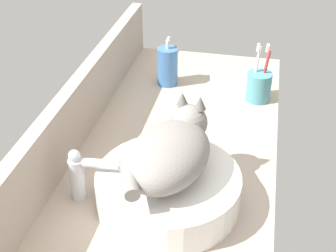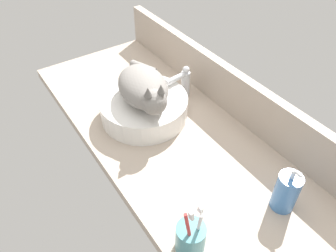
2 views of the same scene
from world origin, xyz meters
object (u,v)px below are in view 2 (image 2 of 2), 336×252
Objects in this scene: toothbrush_cup at (191,238)px; sink_basin at (144,107)px; cat at (144,88)px; faucet at (184,81)px; soap_dispenser at (286,192)px.

sink_basin is at bearing 161.40° from toothbrush_cup.
cat is at bearing 161.16° from toothbrush_cup.
faucet is 0.73× the size of toothbrush_cup.
soap_dispenser is at bearing -7.19° from faucet.
toothbrush_cup is at bearing -18.60° from sink_basin.
sink_basin is at bearing 171.02° from cat.
soap_dispenser is at bearing 12.19° from sink_basin.
faucet is (-2.11, 19.86, 3.11)cm from sink_basin.
cat reaches higher than sink_basin.
faucet is at bearing 99.79° from cat.
toothbrush_cup reaches higher than sink_basin.
cat reaches higher than soap_dispenser.
faucet is 66.62cm from toothbrush_cup.
soap_dispenser is (57.27, 12.37, 2.28)cm from sink_basin.
cat is at bearing -80.21° from faucet.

